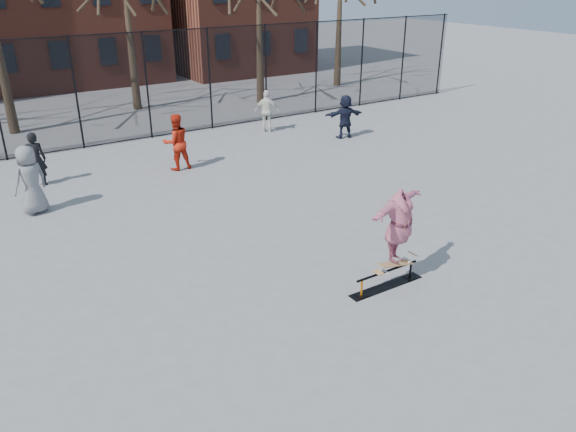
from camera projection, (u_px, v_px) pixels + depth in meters
ground at (321, 297)px, 11.32m from camera, size 100.00×100.00×0.00m
skate_rail at (387, 280)px, 11.62m from camera, size 1.80×0.28×0.40m
skateboard at (396, 265)px, 11.61m from camera, size 0.93×0.22×0.11m
skater at (399, 228)px, 11.27m from camera, size 2.00×1.19×1.58m
bystander_grey at (30, 180)px, 14.86m from camera, size 1.08×0.91×1.87m
bystander_black at (35, 159)px, 16.81m from camera, size 0.70×0.56×1.66m
bystander_red at (176, 142)px, 18.15m from camera, size 0.90×0.71×1.84m
bystander_white at (267, 111)px, 22.41m from camera, size 1.02×0.93×1.67m
bystander_navy at (345, 117)px, 21.61m from camera, size 1.62×0.84×1.67m
fence at (115, 88)px, 20.50m from camera, size 34.03×0.07×4.00m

